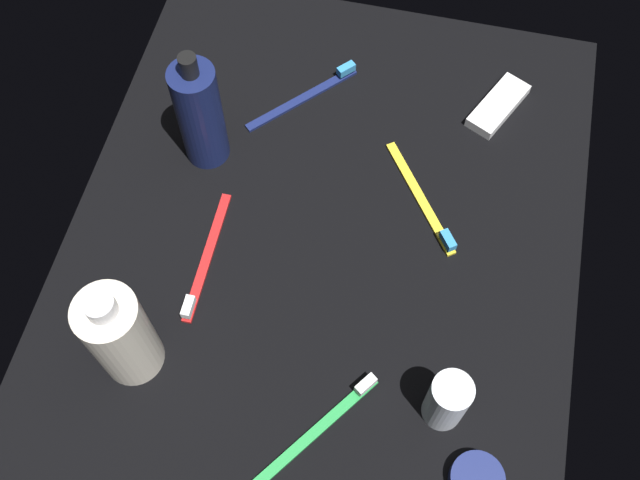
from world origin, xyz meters
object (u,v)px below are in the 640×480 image
toothbrush_red (204,263)px  toothbrush_navy (309,94)px  toothbrush_yellow (424,203)px  lotion_bottle (200,114)px  deodorant_stick (447,401)px  snack_bar_white (498,106)px  toothbrush_green (324,424)px  cream_tin_left (476,480)px  bodywash_bottle (120,335)px

toothbrush_red → toothbrush_navy: bearing=166.9°
toothbrush_yellow → toothbrush_red: size_ratio=0.85×
lotion_bottle → deodorant_stick: bearing=52.0°
snack_bar_white → toothbrush_red: bearing=-19.5°
toothbrush_yellow → toothbrush_green: same height
lotion_bottle → toothbrush_green: lotion_bottle is taller
deodorant_stick → toothbrush_yellow: bearing=-166.6°
cream_tin_left → lotion_bottle: bearing=-130.6°
lotion_bottle → toothbrush_green: bearing=35.5°
toothbrush_yellow → cream_tin_left: bearing=18.4°
deodorant_stick → snack_bar_white: deodorant_stick is taller
deodorant_stick → toothbrush_green: bearing=-70.4°
cream_tin_left → toothbrush_navy: bearing=-147.8°
toothbrush_yellow → cream_tin_left: (32.87, 10.93, 0.39)cm
toothbrush_navy → cream_tin_left: toothbrush_navy is taller
bodywash_bottle → toothbrush_red: size_ratio=0.93×
toothbrush_yellow → toothbrush_green: size_ratio=1.00×
deodorant_stick → bodywash_bottle: bearing=-87.4°
toothbrush_green → toothbrush_red: 24.71cm
bodywash_bottle → deodorant_stick: 36.04cm
toothbrush_green → snack_bar_white: toothbrush_green is taller
lotion_bottle → deodorant_stick: size_ratio=2.10×
toothbrush_red → bodywash_bottle: bearing=-18.9°
deodorant_stick → snack_bar_white: bearing=178.3°
bodywash_bottle → toothbrush_green: size_ratio=1.09×
toothbrush_green → snack_bar_white: size_ratio=1.47×
toothbrush_yellow → snack_bar_white: (-17.47, 7.51, 0.14)cm
toothbrush_green → toothbrush_yellow: bearing=168.2°
cream_tin_left → toothbrush_red: bearing=-117.1°
bodywash_bottle → deodorant_stick: bearing=92.6°
toothbrush_navy → snack_bar_white: size_ratio=1.35×
deodorant_stick → toothbrush_red: size_ratio=0.49×
lotion_bottle → toothbrush_green: (32.46, 23.17, -7.58)cm
bodywash_bottle → toothbrush_green: 24.42cm
toothbrush_yellow → bodywash_bottle: bearing=-46.9°
lotion_bottle → toothbrush_yellow: bearing=86.4°
toothbrush_navy → toothbrush_red: 29.04cm
snack_bar_white → lotion_bottle: bearing=-41.0°
lotion_bottle → toothbrush_yellow: size_ratio=1.22×
toothbrush_red → snack_bar_white: toothbrush_red is taller
toothbrush_green → snack_bar_white: 50.03cm
lotion_bottle → snack_bar_white: size_ratio=1.80×
toothbrush_navy → lotion_bottle: bearing=-42.7°
toothbrush_red → cream_tin_left: bearing=62.9°
deodorant_stick → toothbrush_green: size_ratio=0.58×
toothbrush_navy → toothbrush_green: same height
lotion_bottle → toothbrush_yellow: lotion_bottle is taller
toothbrush_green → toothbrush_red: (-16.14, -18.72, 0.00)cm
toothbrush_green → cream_tin_left: toothbrush_green is taller
lotion_bottle → toothbrush_green: 40.59cm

